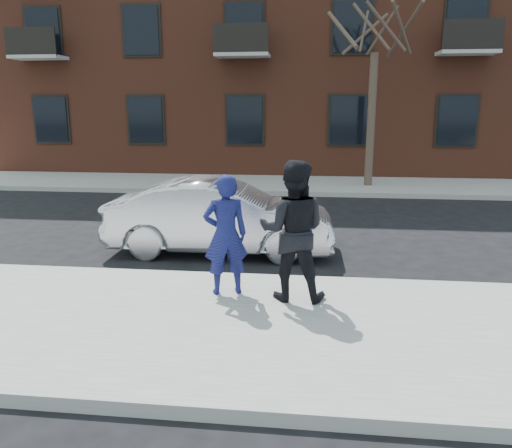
# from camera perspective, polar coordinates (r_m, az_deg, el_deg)

# --- Properties ---
(ground) EXTENTS (100.00, 100.00, 0.00)m
(ground) POSITION_cam_1_polar(r_m,az_deg,el_deg) (6.93, -17.02, -10.36)
(ground) COLOR black
(ground) RESTS_ON ground
(near_sidewalk) EXTENTS (50.00, 3.50, 0.15)m
(near_sidewalk) POSITION_cam_1_polar(r_m,az_deg,el_deg) (6.70, -17.92, -10.60)
(near_sidewalk) COLOR gray
(near_sidewalk) RESTS_ON ground
(near_curb) EXTENTS (50.00, 0.10, 0.15)m
(near_curb) POSITION_cam_1_polar(r_m,az_deg,el_deg) (8.25, -12.81, -5.70)
(near_curb) COLOR #999691
(near_curb) RESTS_ON ground
(far_sidewalk) EXTENTS (50.00, 3.50, 0.15)m
(far_sidewalk) POSITION_cam_1_polar(r_m,az_deg,el_deg) (17.45, -2.34, 4.63)
(far_sidewalk) COLOR gray
(far_sidewalk) RESTS_ON ground
(far_curb) EXTENTS (50.00, 0.10, 0.15)m
(far_curb) POSITION_cam_1_polar(r_m,az_deg,el_deg) (15.70, -3.36, 3.63)
(far_curb) COLOR #999691
(far_curb) RESTS_ON ground
(apartment_building) EXTENTS (24.30, 10.30, 12.30)m
(apartment_building) POSITION_cam_1_polar(r_m,az_deg,el_deg) (24.04, 5.25, 21.52)
(apartment_building) COLOR brown
(apartment_building) RESTS_ON ground
(street_tree) EXTENTS (3.60, 3.60, 6.80)m
(street_tree) POSITION_cam_1_polar(r_m,az_deg,el_deg) (17.12, 13.64, 22.44)
(street_tree) COLOR #3E2F24
(street_tree) RESTS_ON far_sidewalk
(silver_sedan) EXTENTS (4.22, 1.54, 1.38)m
(silver_sedan) POSITION_cam_1_polar(r_m,az_deg,el_deg) (9.37, -4.04, 0.81)
(silver_sedan) COLOR silver
(silver_sedan) RESTS_ON ground
(man_hoodie) EXTENTS (0.71, 0.57, 1.68)m
(man_hoodie) POSITION_cam_1_polar(r_m,az_deg,el_deg) (6.87, -3.50, -1.25)
(man_hoodie) COLOR navy
(man_hoodie) RESTS_ON near_sidewalk
(man_peacoat) EXTENTS (0.94, 0.75, 1.89)m
(man_peacoat) POSITION_cam_1_polar(r_m,az_deg,el_deg) (6.66, 4.22, -0.79)
(man_peacoat) COLOR black
(man_peacoat) RESTS_ON near_sidewalk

